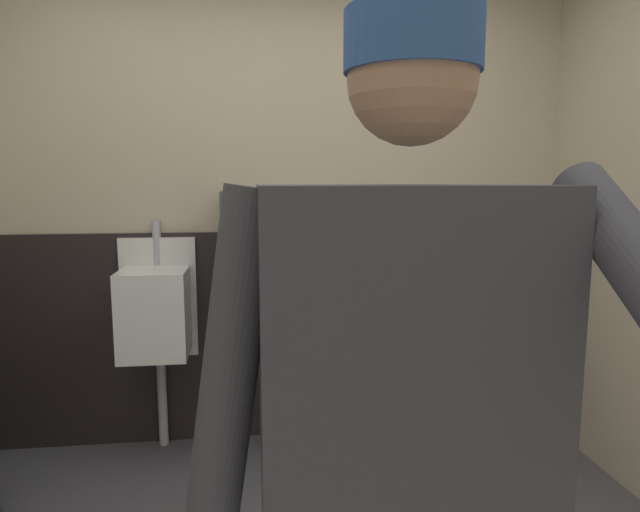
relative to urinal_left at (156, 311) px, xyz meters
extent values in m
cube|color=beige|center=(0.62, 0.22, 0.50)|extent=(3.86, 0.12, 2.55)
cube|color=black|center=(0.62, 0.14, -0.19)|extent=(3.26, 0.03, 1.17)
cube|color=white|center=(0.00, 0.13, 0.05)|extent=(0.40, 0.05, 0.65)
cube|color=white|center=(0.00, -0.04, 0.00)|extent=(0.34, 0.30, 0.45)
cylinder|color=#B7BABF|center=(0.00, 0.12, 0.34)|extent=(0.04, 0.04, 0.24)
cylinder|color=#B7BABF|center=(0.00, 0.09, -0.50)|extent=(0.05, 0.05, 0.55)
cube|color=white|center=(0.75, 0.13, 0.05)|extent=(0.40, 0.05, 0.65)
cube|color=white|center=(0.75, -0.04, 0.00)|extent=(0.34, 0.30, 0.45)
cylinder|color=#B7BABF|center=(0.75, 0.12, 0.34)|extent=(0.04, 0.04, 0.24)
cylinder|color=#B7BABF|center=(0.75, 0.09, -0.50)|extent=(0.05, 0.05, 0.55)
cube|color=white|center=(1.50, 0.13, 0.05)|extent=(0.40, 0.05, 0.65)
cube|color=white|center=(1.50, -0.04, 0.00)|extent=(0.34, 0.30, 0.45)
cylinder|color=#B7BABF|center=(1.50, 0.12, 0.34)|extent=(0.04, 0.04, 0.24)
cylinder|color=#B7BABF|center=(1.50, 0.09, -0.50)|extent=(0.05, 0.05, 0.55)
cube|color=#4C4C51|center=(0.37, -0.07, 0.17)|extent=(0.04, 0.40, 0.90)
cube|color=#3F3F47|center=(0.75, -2.00, 0.39)|extent=(0.49, 0.24, 0.57)
cylinder|color=#3F3F47|center=(0.47, -2.00, 0.40)|extent=(0.17, 0.09, 0.56)
sphere|color=tan|center=(0.75, -2.00, 0.83)|extent=(0.20, 0.20, 0.20)
cylinder|color=#335999|center=(0.75, -2.00, 0.89)|extent=(0.22, 0.22, 0.09)
camera|label=1|loc=(0.50, -2.85, 0.68)|focal=30.63mm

